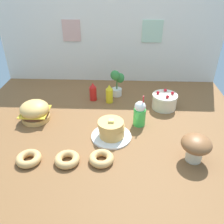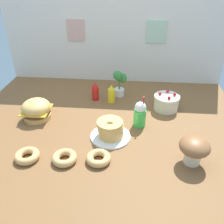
# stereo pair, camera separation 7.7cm
# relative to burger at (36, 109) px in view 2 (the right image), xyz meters

# --- Properties ---
(ground_plane) EXTENTS (2.43, 2.05, 0.02)m
(ground_plane) POSITION_rel_burger_xyz_m (0.62, -0.13, -0.10)
(ground_plane) COLOR brown
(back_wall) EXTENTS (2.43, 0.04, 1.03)m
(back_wall) POSITION_rel_burger_xyz_m (0.62, 0.89, 0.43)
(back_wall) COLOR silver
(back_wall) RESTS_ON ground_plane
(burger) EXTENTS (0.25, 0.25, 0.18)m
(burger) POSITION_rel_burger_xyz_m (0.00, 0.00, 0.00)
(burger) COLOR #DBA859
(burger) RESTS_ON ground_plane
(pancake_stack) EXTENTS (0.32, 0.32, 0.17)m
(pancake_stack) POSITION_rel_burger_xyz_m (0.68, -0.22, -0.02)
(pancake_stack) COLOR white
(pancake_stack) RESTS_ON ground_plane
(layer_cake) EXTENTS (0.24, 0.24, 0.17)m
(layer_cake) POSITION_rel_burger_xyz_m (1.16, 0.26, -0.01)
(layer_cake) COLOR beige
(layer_cake) RESTS_ON ground_plane
(ketchup_bottle) EXTENTS (0.07, 0.07, 0.19)m
(ketchup_bottle) POSITION_rel_burger_xyz_m (0.47, 0.39, 0.00)
(ketchup_bottle) COLOR red
(ketchup_bottle) RESTS_ON ground_plane
(mustard_bottle) EXTENTS (0.07, 0.07, 0.19)m
(mustard_bottle) POSITION_rel_burger_xyz_m (0.63, 0.35, 0.00)
(mustard_bottle) COLOR yellow
(mustard_bottle) RESTS_ON ground_plane
(cream_soda_cup) EXTENTS (0.10, 0.10, 0.28)m
(cream_soda_cup) POSITION_rel_burger_xyz_m (0.91, -0.04, 0.03)
(cream_soda_cup) COLOR green
(cream_soda_cup) RESTS_ON ground_plane
(donut_pink_glaze) EXTENTS (0.18, 0.18, 0.05)m
(donut_pink_glaze) POSITION_rel_burger_xyz_m (0.12, -0.53, -0.06)
(donut_pink_glaze) COLOR tan
(donut_pink_glaze) RESTS_ON ground_plane
(donut_chocolate) EXTENTS (0.18, 0.18, 0.05)m
(donut_chocolate) POSITION_rel_burger_xyz_m (0.39, -0.52, -0.06)
(donut_chocolate) COLOR tan
(donut_chocolate) RESTS_ON ground_plane
(donut_vanilla) EXTENTS (0.18, 0.18, 0.05)m
(donut_vanilla) POSITION_rel_burger_xyz_m (0.62, -0.51, -0.06)
(donut_vanilla) COLOR tan
(donut_vanilla) RESTS_ON ground_plane
(potted_plant) EXTENTS (0.14, 0.11, 0.29)m
(potted_plant) POSITION_rel_burger_xyz_m (0.70, 0.49, 0.07)
(potted_plant) COLOR white
(potted_plant) RESTS_ON ground_plane
(mushroom_stool) EXTENTS (0.21, 0.21, 0.20)m
(mushroom_stool) POSITION_rel_burger_xyz_m (1.27, -0.46, 0.04)
(mushroom_stool) COLOR beige
(mushroom_stool) RESTS_ON ground_plane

